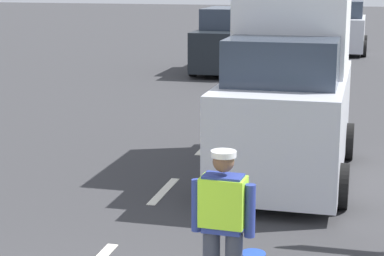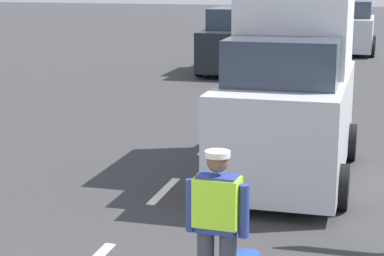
{
  "view_description": "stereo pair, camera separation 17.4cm",
  "coord_description": "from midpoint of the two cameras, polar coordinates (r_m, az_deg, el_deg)",
  "views": [
    {
      "loc": [
        3.03,
        -4.48,
        3.41
      ],
      "look_at": [
        0.51,
        5.53,
        1.1
      ],
      "focal_mm": 65.28,
      "sensor_mm": 36.0,
      "label": 1
    },
    {
      "loc": [
        3.2,
        -4.43,
        3.41
      ],
      "look_at": [
        0.51,
        5.53,
        1.1
      ],
      "focal_mm": 65.28,
      "sensor_mm": 36.0,
      "label": 2
    }
  ],
  "objects": [
    {
      "name": "ground_plane",
      "position": [
        25.87,
        8.1,
        4.93
      ],
      "size": [
        96.0,
        96.0,
        0.0
      ],
      "primitive_type": "plane",
      "color": "#333335"
    },
    {
      "name": "lane_center_line",
      "position": [
        30.01,
        9.12,
        5.96
      ],
      "size": [
        0.14,
        46.4,
        0.01
      ],
      "color": "silver",
      "rests_on": "ground"
    },
    {
      "name": "road_worker",
      "position": [
        7.18,
        2.96,
        -7.61
      ],
      "size": [
        0.77,
        0.37,
        1.67
      ],
      "color": "#383D4C",
      "rests_on": "ground"
    },
    {
      "name": "delivery_truck",
      "position": [
        11.88,
        8.54,
        3.76
      ],
      "size": [
        2.16,
        4.6,
        3.54
      ],
      "color": "silver",
      "rests_on": "ground"
    },
    {
      "name": "car_oncoming_second",
      "position": [
        24.39,
        3.78,
        7.0
      ],
      "size": [
        2.09,
        4.32,
        2.21
      ],
      "color": "black",
      "rests_on": "ground"
    },
    {
      "name": "car_outgoing_far",
      "position": [
        30.76,
        13.02,
        7.89
      ],
      "size": [
        2.08,
        4.0,
        2.23
      ],
      "color": "silver",
      "rests_on": "ground"
    }
  ]
}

